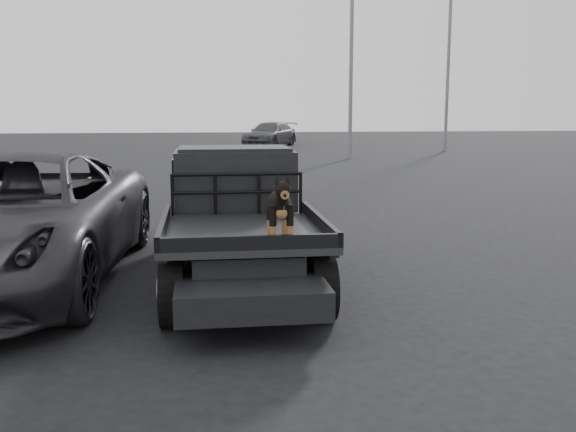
{
  "coord_description": "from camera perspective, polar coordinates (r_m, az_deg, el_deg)",
  "views": [
    {
      "loc": [
        -0.99,
        -6.91,
        2.35
      ],
      "look_at": [
        -0.13,
        -0.53,
        1.27
      ],
      "focal_mm": 40.0,
      "sensor_mm": 36.0,
      "label": 1
    }
  ],
  "objects": [
    {
      "name": "headache_rack",
      "position": [
        8.83,
        -4.53,
        1.94
      ],
      "size": [
        1.8,
        0.08,
        0.55
      ],
      "primitive_type": null,
      "color": "black",
      "rests_on": "flatbed_ute"
    },
    {
      "name": "flatbed_ute",
      "position": [
        8.76,
        -4.39,
        -3.0
      ],
      "size": [
        2.0,
        5.4,
        0.92
      ],
      "primitive_type": null,
      "color": "black",
      "rests_on": "ground"
    },
    {
      "name": "ground",
      "position": [
        7.36,
        0.42,
        -9.12
      ],
      "size": [
        120.0,
        120.0,
        0.0
      ],
      "primitive_type": "plane",
      "color": "black",
      "rests_on": "ground"
    },
    {
      "name": "dog",
      "position": [
        6.83,
        -0.77,
        0.56
      ],
      "size": [
        0.32,
        0.6,
        0.74
      ],
      "primitive_type": null,
      "color": "black",
      "rests_on": "flatbed_ute"
    },
    {
      "name": "floodlight_far",
      "position": [
        37.75,
        14.21,
        16.61
      ],
      "size": [
        1.08,
        0.28,
        13.25
      ],
      "color": "slate",
      "rests_on": "ground"
    },
    {
      "name": "parked_suv",
      "position": [
        9.42,
        -23.44,
        -0.26
      ],
      "size": [
        3.35,
        6.54,
        1.77
      ],
      "primitive_type": "imported",
      "rotation": [
        0.0,
        0.0,
        -0.07
      ],
      "color": "#2B2A2F",
      "rests_on": "ground"
    },
    {
      "name": "ute_cab",
      "position": [
        9.56,
        -4.8,
        3.51
      ],
      "size": [
        1.72,
        1.3,
        0.88
      ],
      "primitive_type": null,
      "color": "black",
      "rests_on": "flatbed_ute"
    },
    {
      "name": "floodlight_mid",
      "position": [
        31.13,
        5.71,
        17.73
      ],
      "size": [
        1.08,
        0.28,
        12.5
      ],
      "color": "slate",
      "rests_on": "ground"
    },
    {
      "name": "distant_car_b",
      "position": [
        41.42,
        -1.62,
        7.27
      ],
      "size": [
        4.43,
        5.62,
        1.52
      ],
      "primitive_type": "imported",
      "rotation": [
        0.0,
        0.0,
        -0.51
      ],
      "color": "#45454A",
      "rests_on": "ground"
    }
  ]
}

